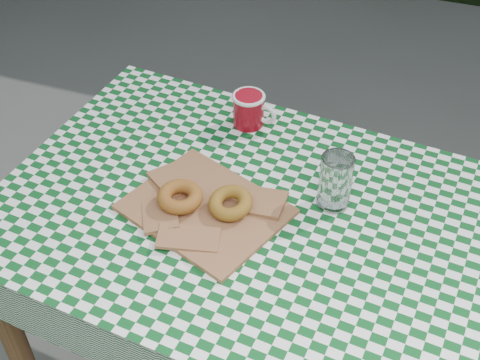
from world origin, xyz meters
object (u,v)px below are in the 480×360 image
object	(u,v)px
paper_bag	(205,208)
drinking_glass	(335,181)
coffee_mug	(249,110)
table	(256,317)

from	to	relation	value
paper_bag	drinking_glass	distance (m)	0.29
paper_bag	coffee_mug	world-z (taller)	coffee_mug
table	paper_bag	world-z (taller)	paper_bag
paper_bag	coffee_mug	distance (m)	0.34
paper_bag	drinking_glass	bearing A→B (deg)	24.41
paper_bag	drinking_glass	world-z (taller)	drinking_glass
coffee_mug	drinking_glass	world-z (taller)	drinking_glass
table	drinking_glass	bearing A→B (deg)	37.61
table	drinking_glass	distance (m)	0.48
paper_bag	table	bearing A→B (deg)	13.87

